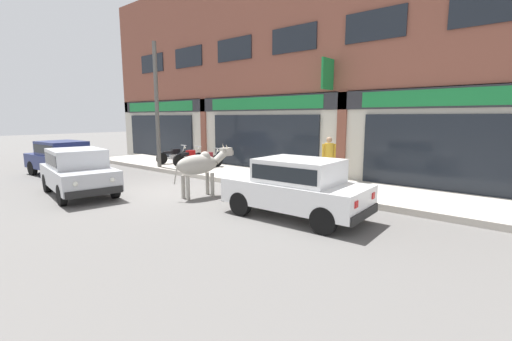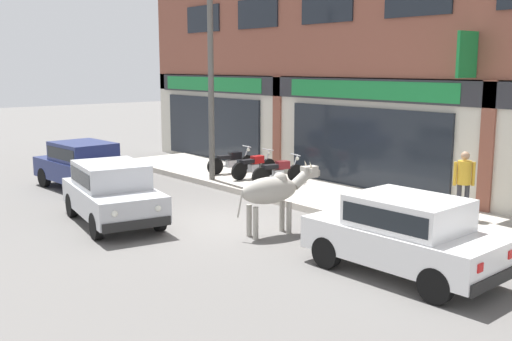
{
  "view_description": "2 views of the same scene",
  "coord_description": "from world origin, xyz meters",
  "px_view_note": "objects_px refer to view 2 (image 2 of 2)",
  "views": [
    {
      "loc": [
        9.58,
        -6.68,
        2.46
      ],
      "look_at": [
        3.17,
        1.0,
        0.89
      ],
      "focal_mm": 24.0,
      "sensor_mm": 36.0,
      "label": 1
    },
    {
      "loc": [
        11.32,
        -8.4,
        3.73
      ],
      "look_at": [
        0.06,
        1.0,
        1.16
      ],
      "focal_mm": 42.0,
      "sensor_mm": 36.0,
      "label": 2
    }
  ],
  "objects_px": {
    "cow": "(273,191)",
    "motorcycle_2": "(279,171)",
    "pedestrian": "(464,177)",
    "car_2": "(112,190)",
    "car_1": "(404,232)",
    "utility_pole": "(211,91)",
    "car_0": "(83,163)",
    "motorcycle_0": "(232,162)",
    "motorcycle_1": "(254,166)"
  },
  "relations": [
    {
      "from": "car_2",
      "to": "utility_pole",
      "type": "distance_m",
      "value": 5.56
    },
    {
      "from": "cow",
      "to": "motorcycle_0",
      "type": "bearing_deg",
      "value": 150.08
    },
    {
      "from": "car_1",
      "to": "motorcycle_0",
      "type": "relative_size",
      "value": 2.02
    },
    {
      "from": "car_0",
      "to": "motorcycle_2",
      "type": "xyz_separation_m",
      "value": [
        3.84,
        4.58,
        -0.25
      ]
    },
    {
      "from": "motorcycle_0",
      "to": "pedestrian",
      "type": "xyz_separation_m",
      "value": [
        8.34,
        0.47,
        0.6
      ]
    },
    {
      "from": "cow",
      "to": "car_1",
      "type": "height_order",
      "value": "cow"
    },
    {
      "from": "motorcycle_0",
      "to": "motorcycle_1",
      "type": "height_order",
      "value": "same"
    },
    {
      "from": "car_1",
      "to": "motorcycle_2",
      "type": "bearing_deg",
      "value": 154.5
    },
    {
      "from": "car_0",
      "to": "car_2",
      "type": "xyz_separation_m",
      "value": [
        4.25,
        -1.14,
        0.0
      ]
    },
    {
      "from": "pedestrian",
      "to": "car_2",
      "type": "bearing_deg",
      "value": -131.27
    },
    {
      "from": "motorcycle_1",
      "to": "motorcycle_0",
      "type": "bearing_deg",
      "value": -178.7
    },
    {
      "from": "car_0",
      "to": "motorcycle_0",
      "type": "height_order",
      "value": "car_0"
    },
    {
      "from": "cow",
      "to": "pedestrian",
      "type": "height_order",
      "value": "pedestrian"
    },
    {
      "from": "motorcycle_0",
      "to": "cow",
      "type": "bearing_deg",
      "value": -29.92
    },
    {
      "from": "car_1",
      "to": "car_0",
      "type": "bearing_deg",
      "value": -173.78
    },
    {
      "from": "cow",
      "to": "car_1",
      "type": "xyz_separation_m",
      "value": [
        3.5,
        0.03,
        -0.19
      ]
    },
    {
      "from": "motorcycle_0",
      "to": "motorcycle_2",
      "type": "height_order",
      "value": "same"
    },
    {
      "from": "car_1",
      "to": "pedestrian",
      "type": "xyz_separation_m",
      "value": [
        -1.22,
        3.92,
        0.34
      ]
    },
    {
      "from": "car_2",
      "to": "utility_pole",
      "type": "height_order",
      "value": "utility_pole"
    },
    {
      "from": "car_1",
      "to": "utility_pole",
      "type": "height_order",
      "value": "utility_pole"
    },
    {
      "from": "cow",
      "to": "utility_pole",
      "type": "bearing_deg",
      "value": 157.51
    },
    {
      "from": "motorcycle_1",
      "to": "motorcycle_2",
      "type": "height_order",
      "value": "same"
    },
    {
      "from": "utility_pole",
      "to": "pedestrian",
      "type": "bearing_deg",
      "value": 12.11
    },
    {
      "from": "car_2",
      "to": "motorcycle_2",
      "type": "xyz_separation_m",
      "value": [
        -0.41,
        5.72,
        -0.25
      ]
    },
    {
      "from": "utility_pole",
      "to": "motorcycle_0",
      "type": "bearing_deg",
      "value": 114.39
    },
    {
      "from": "car_1",
      "to": "motorcycle_0",
      "type": "xyz_separation_m",
      "value": [
        -9.55,
        3.45,
        -0.25
      ]
    },
    {
      "from": "car_2",
      "to": "motorcycle_1",
      "type": "xyz_separation_m",
      "value": [
        -1.69,
        5.81,
        -0.25
      ]
    },
    {
      "from": "car_1",
      "to": "motorcycle_0",
      "type": "distance_m",
      "value": 10.16
    },
    {
      "from": "car_0",
      "to": "car_1",
      "type": "height_order",
      "value": "same"
    },
    {
      "from": "car_1",
      "to": "car_2",
      "type": "relative_size",
      "value": 0.96
    },
    {
      "from": "cow",
      "to": "motorcycle_1",
      "type": "relative_size",
      "value": 1.18
    },
    {
      "from": "motorcycle_0",
      "to": "pedestrian",
      "type": "relative_size",
      "value": 1.13
    },
    {
      "from": "car_1",
      "to": "motorcycle_1",
      "type": "bearing_deg",
      "value": 157.5
    },
    {
      "from": "car_2",
      "to": "motorcycle_2",
      "type": "relative_size",
      "value": 2.11
    },
    {
      "from": "car_2",
      "to": "motorcycle_2",
      "type": "distance_m",
      "value": 5.74
    },
    {
      "from": "car_0",
      "to": "pedestrian",
      "type": "bearing_deg",
      "value": 27.71
    },
    {
      "from": "car_2",
      "to": "pedestrian",
      "type": "bearing_deg",
      "value": 48.73
    },
    {
      "from": "car_2",
      "to": "motorcycle_0",
      "type": "relative_size",
      "value": 2.1
    },
    {
      "from": "cow",
      "to": "pedestrian",
      "type": "distance_m",
      "value": 4.57
    },
    {
      "from": "cow",
      "to": "car_2",
      "type": "xyz_separation_m",
      "value": [
        -3.2,
        -2.3,
        -0.19
      ]
    },
    {
      "from": "cow",
      "to": "utility_pole",
      "type": "distance_m",
      "value": 6.27
    },
    {
      "from": "car_2",
      "to": "pedestrian",
      "type": "distance_m",
      "value": 8.33
    },
    {
      "from": "motorcycle_0",
      "to": "motorcycle_2",
      "type": "bearing_deg",
      "value": -1.42
    },
    {
      "from": "pedestrian",
      "to": "utility_pole",
      "type": "relative_size",
      "value": 0.29
    },
    {
      "from": "cow",
      "to": "car_2",
      "type": "height_order",
      "value": "cow"
    },
    {
      "from": "cow",
      "to": "utility_pole",
      "type": "relative_size",
      "value": 0.38
    },
    {
      "from": "motorcycle_2",
      "to": "motorcycle_0",
      "type": "bearing_deg",
      "value": 178.58
    },
    {
      "from": "car_0",
      "to": "motorcycle_0",
      "type": "bearing_deg",
      "value": 73.24
    },
    {
      "from": "cow",
      "to": "car_2",
      "type": "distance_m",
      "value": 3.95
    },
    {
      "from": "cow",
      "to": "motorcycle_2",
      "type": "height_order",
      "value": "cow"
    }
  ]
}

